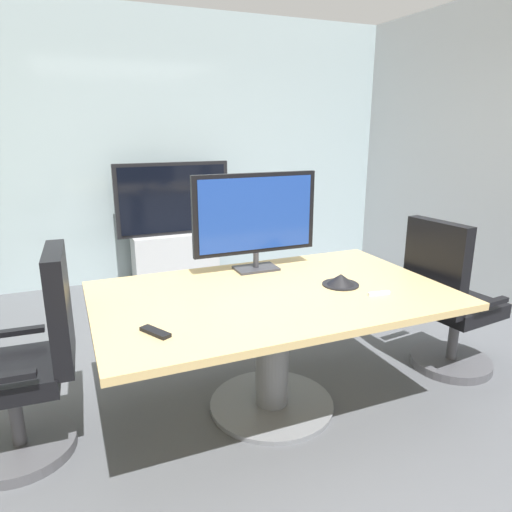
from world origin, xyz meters
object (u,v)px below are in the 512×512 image
(conference_phone, at_px, (341,280))
(remote_control, at_px, (155,332))
(tv_monitor, at_px, (255,216))
(wall_display_unit, at_px, (175,243))
(office_chair_left, at_px, (31,372))
(office_chair_right, at_px, (448,309))
(conference_table, at_px, (273,321))

(conference_phone, xyz_separation_m, remote_control, (-1.16, -0.25, -0.02))
(tv_monitor, height_order, conference_phone, tv_monitor)
(wall_display_unit, xyz_separation_m, conference_phone, (0.41, -2.61, 0.34))
(tv_monitor, distance_m, remote_control, 1.15)
(office_chair_left, xyz_separation_m, conference_phone, (1.73, -0.18, 0.33))
(tv_monitor, xyz_separation_m, remote_control, (-0.81, -0.74, -0.35))
(office_chair_left, bearing_deg, office_chair_right, 88.82)
(wall_display_unit, bearing_deg, conference_phone, -81.10)
(office_chair_left, height_order, conference_phone, office_chair_left)
(wall_display_unit, bearing_deg, office_chair_left, -118.54)
(office_chair_right, relative_size, tv_monitor, 1.30)
(office_chair_right, bearing_deg, tv_monitor, 61.22)
(office_chair_right, height_order, tv_monitor, tv_monitor)
(wall_display_unit, xyz_separation_m, remote_control, (-0.75, -2.86, 0.32))
(office_chair_left, xyz_separation_m, office_chair_right, (2.61, -0.18, 0.00))
(office_chair_left, relative_size, conference_phone, 4.95)
(office_chair_right, bearing_deg, wall_display_unit, 19.57)
(office_chair_left, xyz_separation_m, remote_control, (0.57, -0.43, 0.30))
(office_chair_left, xyz_separation_m, tv_monitor, (1.38, 0.32, 0.65))
(conference_phone, relative_size, remote_control, 1.29)
(conference_table, height_order, conference_phone, conference_phone)
(conference_phone, distance_m, remote_control, 1.18)
(office_chair_left, bearing_deg, tv_monitor, 105.65)
(wall_display_unit, bearing_deg, conference_table, -90.35)
(conference_table, bearing_deg, tv_monitor, 80.01)
(office_chair_right, xyz_separation_m, wall_display_unit, (-1.29, 2.61, -0.01))
(office_chair_right, distance_m, conference_phone, 0.94)
(office_chair_right, relative_size, remote_control, 6.41)
(conference_table, height_order, tv_monitor, tv_monitor)
(remote_control, bearing_deg, wall_display_unit, 46.93)
(tv_monitor, bearing_deg, remote_control, -137.54)
(conference_phone, bearing_deg, wall_display_unit, 98.90)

